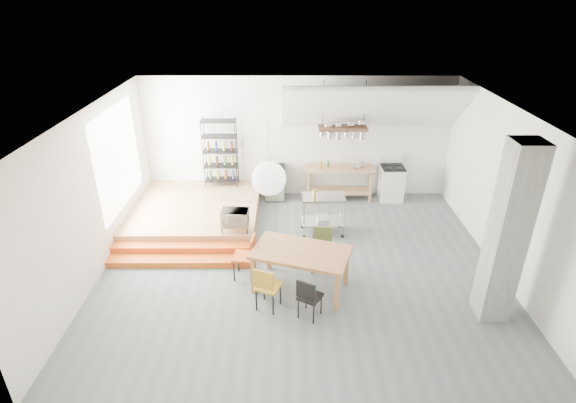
{
  "coord_description": "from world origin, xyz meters",
  "views": [
    {
      "loc": [
        -0.27,
        -7.77,
        5.29
      ],
      "look_at": [
        -0.25,
        0.8,
        1.07
      ],
      "focal_mm": 28.0,
      "sensor_mm": 36.0,
      "label": 1
    }
  ],
  "objects_px": {
    "stove": "(391,182)",
    "dining_table": "(301,255)",
    "mini_fridge": "(275,183)",
    "rolling_cart": "(323,210)"
  },
  "relations": [
    {
      "from": "stove",
      "to": "dining_table",
      "type": "xyz_separation_m",
      "value": [
        -2.52,
        -3.93,
        0.26
      ]
    },
    {
      "from": "rolling_cart",
      "to": "dining_table",
      "type": "bearing_deg",
      "value": -107.17
    },
    {
      "from": "stove",
      "to": "mini_fridge",
      "type": "bearing_deg",
      "value": 179.19
    },
    {
      "from": "stove",
      "to": "rolling_cart",
      "type": "height_order",
      "value": "stove"
    },
    {
      "from": "rolling_cart",
      "to": "stove",
      "type": "bearing_deg",
      "value": 41.2
    },
    {
      "from": "stove",
      "to": "mini_fridge",
      "type": "relative_size",
      "value": 1.28
    },
    {
      "from": "stove",
      "to": "dining_table",
      "type": "bearing_deg",
      "value": -122.62
    },
    {
      "from": "dining_table",
      "to": "rolling_cart",
      "type": "relative_size",
      "value": 2.01
    },
    {
      "from": "mini_fridge",
      "to": "rolling_cart",
      "type": "bearing_deg",
      "value": -58.61
    },
    {
      "from": "stove",
      "to": "dining_table",
      "type": "distance_m",
      "value": 4.67
    }
  ]
}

